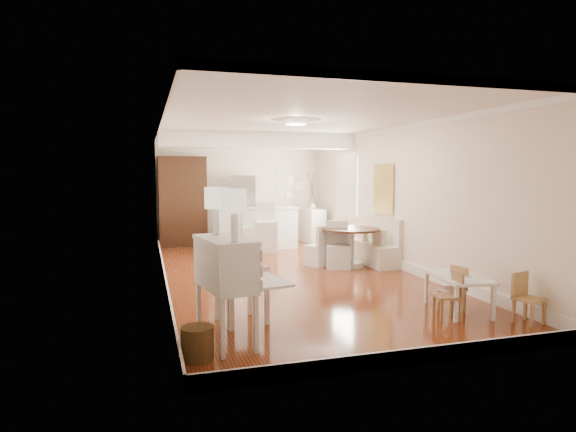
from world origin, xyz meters
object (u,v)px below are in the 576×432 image
breakfast_counter (256,228)px  pantry_cabinet (183,201)px  fridge (255,209)px  slip_chair_far (318,245)px  bar_stool_right (266,228)px  kids_table (458,293)px  bar_stool_left (251,232)px  slip_chair_near (338,245)px  sideboard (312,225)px  kids_chair_c (529,298)px  wicker_basket (198,343)px  kids_chair_a (447,295)px  dining_table (351,248)px  kids_chair_b (452,289)px  gustavian_armchair (241,281)px  secretary_bureau (226,291)px

breakfast_counter → pantry_cabinet: (-1.70, 1.08, 0.63)m
pantry_cabinet → fridge: size_ratio=1.28×
slip_chair_far → bar_stool_right: 1.97m
kids_table → bar_stool_left: 5.76m
slip_chair_near → fridge: size_ratio=0.51×
slip_chair_far → bar_stool_left: 2.14m
pantry_cabinet → sideboard: pantry_cabinet is taller
kids_chair_c → fridge: bearing=88.0°
breakfast_counter → bar_stool_left: bearing=-113.1°
wicker_basket → fridge: (2.35, 7.86, 0.73)m
kids_chair_a → fridge: (-0.85, 7.44, 0.58)m
wicker_basket → dining_table: 5.27m
slip_chair_near → kids_chair_b: bearing=-69.6°
wicker_basket → breakfast_counter: (2.15, 6.81, 0.35)m
breakfast_counter → pantry_cabinet: pantry_cabinet is taller
bar_stool_left → pantry_cabinet: (-1.44, 1.69, 0.66)m
bar_stool_right → kids_chair_c: bearing=-65.7°
breakfast_counter → bar_stool_left: breakfast_counter is taller
slip_chair_far → dining_table: bearing=124.9°
breakfast_counter → pantry_cabinet: size_ratio=0.89×
wicker_basket → kids_chair_b: size_ratio=0.54×
bar_stool_right → kids_chair_b: bearing=-69.4°
dining_table → breakfast_counter: bearing=114.6°
bar_stool_right → sideboard: bearing=47.9°
gustavian_armchair → kids_table: bearing=-111.4°
wicker_basket → pantry_cabinet: size_ratio=0.15×
secretary_bureau → kids_chair_c: bearing=-15.8°
breakfast_counter → bar_stool_right: bar_stool_right is taller
wicker_basket → dining_table: (3.44, 3.99, 0.22)m
kids_chair_a → kids_chair_b: size_ratio=1.03×
secretary_bureau → fridge: fridge is taller
dining_table → sideboard: size_ratio=1.20×
sideboard → dining_table: bearing=-101.5°
wicker_basket → kids_chair_c: bearing=-0.1°
kids_chair_c → dining_table: 4.05m
kids_chair_a → slip_chair_far: size_ratio=0.77×
kids_chair_a → bar_stool_right: (-0.96, 5.74, 0.27)m
pantry_cabinet → kids_table: bearing=-66.6°
pantry_cabinet → kids_chair_a: bearing=-69.8°
gustavian_armchair → wicker_basket: bearing=134.2°
fridge → bar_stool_right: bearing=-93.4°
kids_chair_c → pantry_cabinet: 8.74m
bar_stool_left → wicker_basket: bearing=-97.0°
gustavian_armchair → bar_stool_left: (1.24, 5.14, -0.05)m
gustavian_armchair → secretary_bureau: bearing=142.0°
sideboard → secretary_bureau: bearing=-121.0°
sideboard → fridge: bearing=162.6°
bar_stool_right → sideboard: (1.61, 1.37, -0.14)m
kids_table → bar_stool_right: bar_stool_right is taller
secretary_bureau → fridge: (2.00, 7.49, 0.31)m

